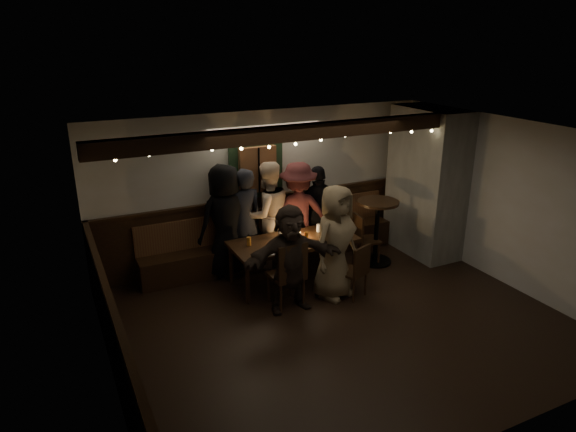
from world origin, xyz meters
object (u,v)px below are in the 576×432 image
person_d (298,213)px  person_e (318,212)px  person_b (244,221)px  person_g (335,242)px  person_a (225,221)px  chair_near_left (289,271)px  person_f (290,259)px  chair_near_right (356,268)px  high_top (377,224)px  person_c (267,215)px  dining_table (293,244)px  chair_end (363,236)px

person_d → person_e: person_d is taller
person_b → person_g: bearing=123.2°
person_a → chair_near_left: bearing=95.0°
person_e → person_f: 1.95m
person_g → chair_near_left: bearing=162.0°
chair_near_right → high_top: high_top is taller
chair_near_right → person_e: person_e is taller
person_b → person_c: size_ratio=0.97×
chair_near_left → high_top: size_ratio=0.91×
chair_near_right → person_d: (-0.19, 1.55, 0.41)m
person_a → person_c: size_ratio=1.02×
person_a → person_g: bearing=118.7°
dining_table → person_a: size_ratio=1.08×
chair_near_left → person_b: 1.49m
chair_end → person_c: person_c is taller
person_e → person_b: bearing=1.7°
dining_table → person_e: 1.12m
person_e → chair_end: bearing=134.8°
chair_end → person_f: (-1.82, -0.88, 0.30)m
high_top → person_a: size_ratio=0.60×
person_b → person_g: (0.89, -1.42, -0.01)m
chair_end → high_top: 0.32m
dining_table → chair_near_left: size_ratio=1.96×
person_f → person_g: (0.78, 0.07, 0.08)m
chair_near_left → person_c: 1.55m
person_a → person_c: person_a is taller
dining_table → person_b: (-0.54, 0.73, 0.23)m
chair_near_left → person_d: bearing=58.8°
high_top → person_e: (-0.77, 0.68, 0.12)m
chair_near_left → person_b: person_b is taller
chair_near_left → chair_end: chair_near_left is taller
chair_near_right → person_a: size_ratio=0.46×
dining_table → person_e: person_e is taller
person_e → person_a: bearing=1.4°
chair_near_left → person_g: bearing=2.7°
chair_near_right → person_b: (-1.15, 1.62, 0.40)m
person_c → high_top: bearing=153.9°
person_a → person_d: person_a is taller
dining_table → person_f: bearing=-119.7°
dining_table → person_f: person_f is taller
person_c → person_d: person_c is taller
chair_end → person_g: (-1.05, -0.81, 0.38)m
person_c → person_g: 1.52m
person_a → person_f: 1.56m
person_a → person_e: (1.70, -0.02, -0.10)m
chair_end → person_e: size_ratio=0.53×
dining_table → person_c: (-0.11, 0.75, 0.26)m
person_e → person_d: bearing=9.1°
chair_near_right → person_g: size_ratio=0.49×
dining_table → person_a: 1.17m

